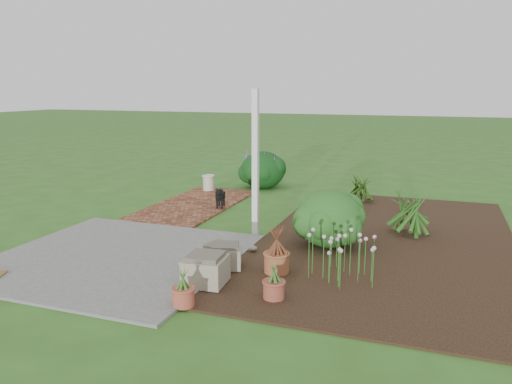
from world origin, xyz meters
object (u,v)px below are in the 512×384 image
(stone_trough_near, at_px, (226,257))
(cream_ceramic_urn, at_px, (209,183))
(black_dog, at_px, (220,196))
(evergreen_shrub, at_px, (330,217))

(stone_trough_near, height_order, cream_ceramic_urn, cream_ceramic_urn)
(black_dog, bearing_deg, evergreen_shrub, -45.51)
(stone_trough_near, xyz_separation_m, evergreen_shrub, (1.15, 1.51, 0.31))
(stone_trough_near, xyz_separation_m, cream_ceramic_urn, (-2.53, 4.77, 0.04))
(cream_ceramic_urn, distance_m, evergreen_shrub, 4.93)
(stone_trough_near, distance_m, evergreen_shrub, 1.93)
(cream_ceramic_urn, bearing_deg, stone_trough_near, -62.07)
(cream_ceramic_urn, bearing_deg, black_dog, -57.29)
(black_dog, height_order, evergreen_shrub, evergreen_shrub)
(stone_trough_near, bearing_deg, evergreen_shrub, 52.65)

